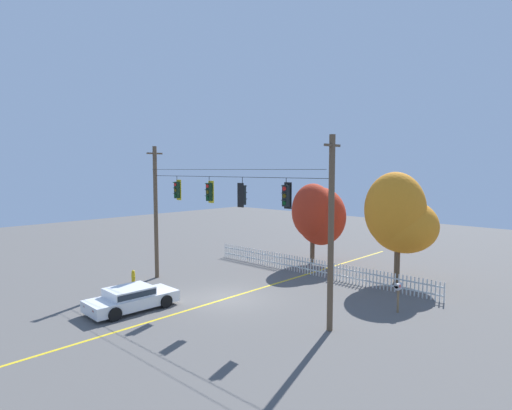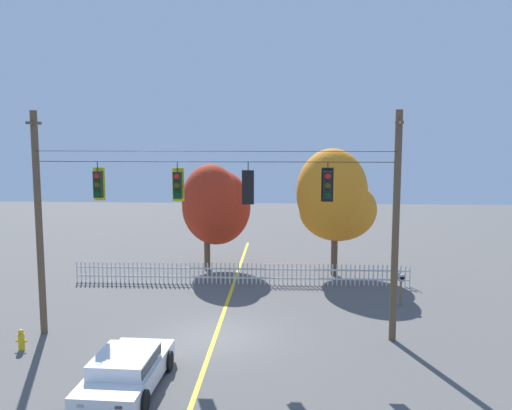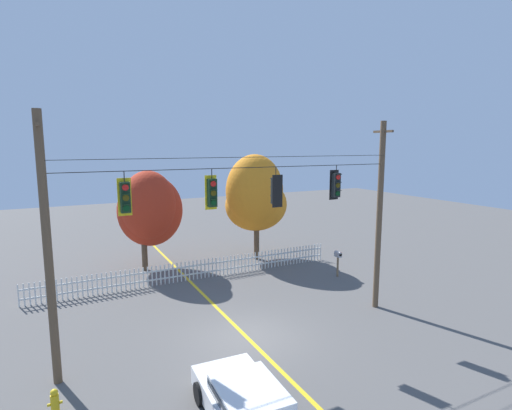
% 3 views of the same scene
% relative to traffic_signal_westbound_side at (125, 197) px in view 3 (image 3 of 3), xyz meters
% --- Properties ---
extents(ground, '(80.00, 80.00, 0.00)m').
position_rel_traffic_signal_westbound_side_xyz_m(ground, '(4.24, -0.01, -5.69)').
color(ground, '#565451').
extents(lane_centerline_stripe, '(0.16, 36.00, 0.01)m').
position_rel_traffic_signal_westbound_side_xyz_m(lane_centerline_stripe, '(4.24, -0.01, -5.69)').
color(lane_centerline_stripe, gold).
rests_on(lane_centerline_stripe, ground).
extents(signal_support_span, '(13.30, 1.10, 8.35)m').
position_rel_traffic_signal_westbound_side_xyz_m(signal_support_span, '(4.24, -0.01, -1.42)').
color(signal_support_span, brown).
rests_on(signal_support_span, ground).
extents(traffic_signal_westbound_side, '(0.43, 0.38, 1.44)m').
position_rel_traffic_signal_westbound_side_xyz_m(traffic_signal_westbound_side, '(0.00, 0.00, 0.00)').
color(traffic_signal_westbound_side, black).
extents(traffic_signal_northbound_primary, '(0.43, 0.38, 1.45)m').
position_rel_traffic_signal_westbound_side_xyz_m(traffic_signal_northbound_primary, '(2.93, 0.00, -0.01)').
color(traffic_signal_northbound_primary, black).
extents(traffic_signal_southbound_primary, '(0.43, 0.38, 1.52)m').
position_rel_traffic_signal_westbound_side_xyz_m(traffic_signal_southbound_primary, '(5.48, -0.02, -0.07)').
color(traffic_signal_southbound_primary, black).
extents(traffic_signal_northbound_secondary, '(0.43, 0.38, 1.43)m').
position_rel_traffic_signal_westbound_side_xyz_m(traffic_signal_northbound_secondary, '(8.32, 0.00, 0.01)').
color(traffic_signal_northbound_secondary, black).
extents(white_picket_fence, '(16.82, 0.06, 1.08)m').
position_rel_traffic_signal_westbound_side_xyz_m(white_picket_fence, '(4.61, 7.30, -5.15)').
color(white_picket_fence, silver).
rests_on(white_picket_fence, ground).
extents(autumn_maple_near_fence, '(3.80, 3.80, 5.90)m').
position_rel_traffic_signal_westbound_side_xyz_m(autumn_maple_near_fence, '(2.90, 10.28, -2.04)').
color(autumn_maple_near_fence, brown).
rests_on(autumn_maple_near_fence, ground).
extents(autumn_maple_mid, '(4.31, 3.77, 6.76)m').
position_rel_traffic_signal_westbound_side_xyz_m(autumn_maple_mid, '(9.43, 9.50, -1.70)').
color(autumn_maple_mid, brown).
rests_on(autumn_maple_mid, ground).
extents(parked_car, '(2.15, 4.44, 1.15)m').
position_rel_traffic_signal_westbound_side_xyz_m(parked_car, '(2.17, -4.45, -5.08)').
color(parked_car, white).
rests_on(parked_car, ground).
extents(fire_hydrant, '(0.38, 0.22, 0.75)m').
position_rel_traffic_signal_westbound_side_xyz_m(fire_hydrant, '(-2.36, -1.66, -5.32)').
color(fire_hydrant, gold).
rests_on(fire_hydrant, ground).
extents(roadside_mailbox, '(0.25, 0.44, 1.45)m').
position_rel_traffic_signal_westbound_side_xyz_m(roadside_mailbox, '(11.90, 4.17, -4.51)').
color(roadside_mailbox, brown).
rests_on(roadside_mailbox, ground).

